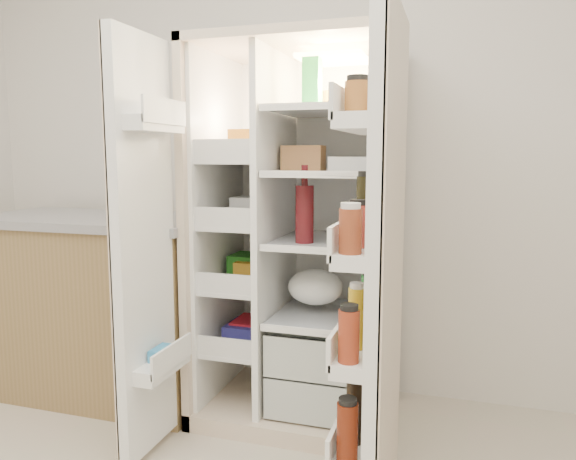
% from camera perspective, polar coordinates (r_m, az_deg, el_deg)
% --- Properties ---
extents(wall_back, '(4.00, 0.02, 2.70)m').
position_cam_1_polar(wall_back, '(3.00, 1.89, 9.13)').
color(wall_back, silver).
rests_on(wall_back, floor).
extents(refrigerator, '(0.92, 0.70, 1.80)m').
position_cam_1_polar(refrigerator, '(2.69, 1.74, -3.70)').
color(refrigerator, beige).
rests_on(refrigerator, floor).
extents(freezer_door, '(0.15, 0.40, 1.72)m').
position_cam_1_polar(freezer_door, '(2.32, -14.76, -2.04)').
color(freezer_door, white).
rests_on(freezer_door, floor).
extents(fridge_door, '(0.17, 0.58, 1.72)m').
position_cam_1_polar(fridge_door, '(1.90, 9.60, -4.53)').
color(fridge_door, white).
rests_on(fridge_door, floor).
extents(kitchen_counter, '(1.32, 0.70, 0.96)m').
position_cam_1_polar(kitchen_counter, '(3.17, -19.02, -7.23)').
color(kitchen_counter, olive).
rests_on(kitchen_counter, floor).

